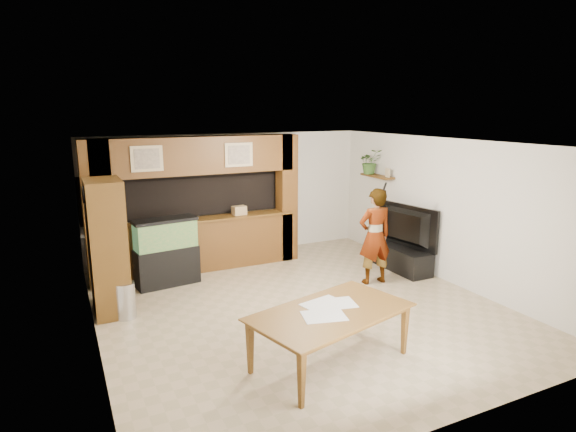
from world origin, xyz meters
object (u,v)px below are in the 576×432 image
person (375,236)px  dining_table (333,338)px  television (402,227)px  aquarium (166,253)px  pantry_cabinet (108,247)px

person → dining_table: 3.10m
television → dining_table: television is taller
aquarium → person: bearing=-31.5°
dining_table → pantry_cabinet: bearing=113.5°
person → dining_table: (-2.16, -2.16, -0.52)m
television → dining_table: 4.02m
aquarium → television: 4.47m
television → pantry_cabinet: bearing=77.0°
pantry_cabinet → person: size_ratio=1.19×
person → dining_table: size_ratio=0.88×
aquarium → dining_table: 3.89m
aquarium → dining_table: size_ratio=0.62×
television → person: bearing=102.8°
aquarium → person: 3.73m
television → person: size_ratio=0.83×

